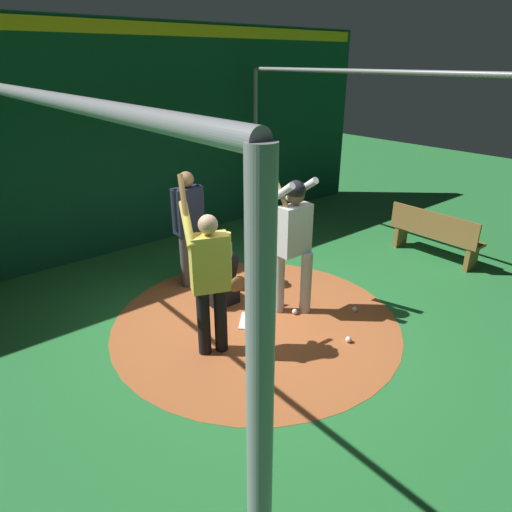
{
  "coord_description": "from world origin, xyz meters",
  "views": [
    {
      "loc": [
        3.92,
        -3.24,
        3.18
      ],
      "look_at": [
        0.0,
        0.0,
        0.95
      ],
      "focal_mm": 31.54,
      "sensor_mm": 36.0,
      "label": 1
    }
  ],
  "objects_px": {
    "home_plate": "(256,321)",
    "batter": "(293,235)",
    "bench": "(434,234)",
    "umpire": "(189,223)",
    "catcher": "(222,279)",
    "baseball_0": "(295,312)",
    "baseball_2": "(349,339)",
    "visitor": "(210,276)",
    "baseball_1": "(355,309)"
  },
  "relations": [
    {
      "from": "umpire",
      "to": "visitor",
      "type": "height_order",
      "value": "visitor"
    },
    {
      "from": "catcher",
      "to": "baseball_0",
      "type": "distance_m",
      "value": 1.1
    },
    {
      "from": "baseball_1",
      "to": "baseball_2",
      "type": "relative_size",
      "value": 1.0
    },
    {
      "from": "catcher",
      "to": "batter",
      "type": "bearing_deg",
      "value": 37.25
    },
    {
      "from": "visitor",
      "to": "bench",
      "type": "height_order",
      "value": "visitor"
    },
    {
      "from": "umpire",
      "to": "bench",
      "type": "distance_m",
      "value": 4.19
    },
    {
      "from": "visitor",
      "to": "home_plate",
      "type": "bearing_deg",
      "value": 123.42
    },
    {
      "from": "baseball_1",
      "to": "catcher",
      "type": "bearing_deg",
      "value": -137.5
    },
    {
      "from": "visitor",
      "to": "baseball_0",
      "type": "xyz_separation_m",
      "value": [
        0.03,
        1.33,
        -0.94
      ]
    },
    {
      "from": "umpire",
      "to": "baseball_0",
      "type": "height_order",
      "value": "umpire"
    },
    {
      "from": "baseball_0",
      "to": "visitor",
      "type": "bearing_deg",
      "value": -91.14
    },
    {
      "from": "baseball_0",
      "to": "baseball_2",
      "type": "bearing_deg",
      "value": 2.88
    },
    {
      "from": "home_plate",
      "to": "umpire",
      "type": "relative_size",
      "value": 0.24
    },
    {
      "from": "catcher",
      "to": "baseball_1",
      "type": "bearing_deg",
      "value": 42.5
    },
    {
      "from": "home_plate",
      "to": "visitor",
      "type": "distance_m",
      "value": 1.27
    },
    {
      "from": "home_plate",
      "to": "baseball_2",
      "type": "bearing_deg",
      "value": 27.82
    },
    {
      "from": "baseball_2",
      "to": "batter",
      "type": "bearing_deg",
      "value": -178.79
    },
    {
      "from": "home_plate",
      "to": "catcher",
      "type": "height_order",
      "value": "catcher"
    },
    {
      "from": "batter",
      "to": "baseball_0",
      "type": "relative_size",
      "value": 29.25
    },
    {
      "from": "baseball_2",
      "to": "catcher",
      "type": "bearing_deg",
      "value": -160.97
    },
    {
      "from": "home_plate",
      "to": "batter",
      "type": "relative_size",
      "value": 0.19
    },
    {
      "from": "umpire",
      "to": "bench",
      "type": "bearing_deg",
      "value": 64.4
    },
    {
      "from": "catcher",
      "to": "baseball_0",
      "type": "height_order",
      "value": "catcher"
    },
    {
      "from": "baseball_1",
      "to": "baseball_2",
      "type": "height_order",
      "value": "same"
    },
    {
      "from": "umpire",
      "to": "baseball_2",
      "type": "bearing_deg",
      "value": 13.79
    },
    {
      "from": "batter",
      "to": "bench",
      "type": "xyz_separation_m",
      "value": [
        0.24,
        3.14,
        -0.68
      ]
    },
    {
      "from": "catcher",
      "to": "home_plate",
      "type": "bearing_deg",
      "value": 3.4
    },
    {
      "from": "baseball_1",
      "to": "home_plate",
      "type": "bearing_deg",
      "value": -118.94
    },
    {
      "from": "visitor",
      "to": "baseball_1",
      "type": "xyz_separation_m",
      "value": [
        0.5,
        2.0,
        -0.94
      ]
    },
    {
      "from": "baseball_0",
      "to": "batter",
      "type": "bearing_deg",
      "value": 167.11
    },
    {
      "from": "umpire",
      "to": "visitor",
      "type": "bearing_deg",
      "value": -24.44
    },
    {
      "from": "batter",
      "to": "umpire",
      "type": "xyz_separation_m",
      "value": [
        -1.56,
        -0.61,
        -0.14
      ]
    },
    {
      "from": "batter",
      "to": "visitor",
      "type": "bearing_deg",
      "value": -86.7
    },
    {
      "from": "visitor",
      "to": "baseball_2",
      "type": "bearing_deg",
      "value": 78.0
    },
    {
      "from": "bench",
      "to": "baseball_1",
      "type": "height_order",
      "value": "bench"
    },
    {
      "from": "batter",
      "to": "baseball_1",
      "type": "xyz_separation_m",
      "value": [
        0.58,
        0.66,
        -1.08
      ]
    },
    {
      "from": "batter",
      "to": "catcher",
      "type": "distance_m",
      "value": 1.23
    },
    {
      "from": "bench",
      "to": "baseball_0",
      "type": "bearing_deg",
      "value": -92.44
    },
    {
      "from": "home_plate",
      "to": "umpire",
      "type": "xyz_separation_m",
      "value": [
        -1.47,
        -0.06,
        0.98
      ]
    },
    {
      "from": "home_plate",
      "to": "bench",
      "type": "distance_m",
      "value": 3.73
    },
    {
      "from": "catcher",
      "to": "umpire",
      "type": "bearing_deg",
      "value": -178.96
    },
    {
      "from": "catcher",
      "to": "bench",
      "type": "relative_size",
      "value": 0.6
    },
    {
      "from": "home_plate",
      "to": "baseball_0",
      "type": "height_order",
      "value": "baseball_0"
    },
    {
      "from": "umpire",
      "to": "bench",
      "type": "xyz_separation_m",
      "value": [
        1.8,
        3.75,
        -0.55
      ]
    },
    {
      "from": "umpire",
      "to": "home_plate",
      "type": "bearing_deg",
      "value": 2.15
    },
    {
      "from": "batter",
      "to": "baseball_2",
      "type": "bearing_deg",
      "value": 1.21
    },
    {
      "from": "umpire",
      "to": "baseball_2",
      "type": "height_order",
      "value": "umpire"
    },
    {
      "from": "visitor",
      "to": "baseball_2",
      "type": "relative_size",
      "value": 27.92
    },
    {
      "from": "umpire",
      "to": "bench",
      "type": "height_order",
      "value": "umpire"
    },
    {
      "from": "visitor",
      "to": "baseball_1",
      "type": "distance_m",
      "value": 2.27
    }
  ]
}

